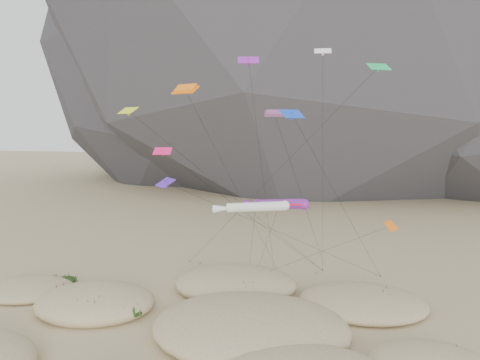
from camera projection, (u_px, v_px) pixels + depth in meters
The scene contains 9 objects.
ground at pixel (205, 357), 37.89m from camera, with size 500.00×500.00×0.00m, color #CCB789.
dunes at pixel (202, 328), 41.69m from camera, with size 51.20×35.17×3.43m.
dune_grass at pixel (186, 323), 42.37m from camera, with size 42.52×29.36×1.52m.
kite_stakes at pixel (276, 270), 60.10m from camera, with size 25.15×6.57×0.30m.
rainbow_tube_kite at pixel (277, 204), 45.09m from camera, with size 7.33×13.89×11.90m.
white_tube_kite at pixel (252, 207), 43.77m from camera, with size 7.30×15.23×11.79m.
orange_parafoil at pixel (186, 91), 47.43m from camera, with size 9.58×13.92×22.86m.
multi_parafoil at pixel (276, 117), 45.70m from camera, with size 5.72×17.26×20.21m.
delta_kites at pixel (252, 133), 46.55m from camera, with size 28.27×19.40×26.31m.
Camera 1 is at (10.18, -34.53, 18.84)m, focal length 35.00 mm.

